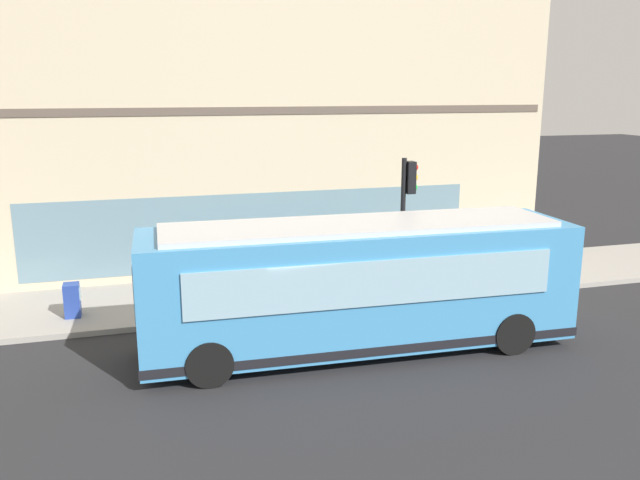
{
  "coord_description": "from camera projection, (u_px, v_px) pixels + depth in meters",
  "views": [
    {
      "loc": [
        -13.64,
        3.76,
        6.06
      ],
      "look_at": [
        1.82,
        -0.74,
        2.28
      ],
      "focal_mm": 36.5,
      "sensor_mm": 36.0,
      "label": 1
    }
  ],
  "objects": [
    {
      "name": "pedestrian_by_light_pole",
      "position": [
        398.0,
        257.0,
        19.54
      ],
      "size": [
        0.32,
        0.32,
        1.65
      ],
      "color": "#8C3F8C",
      "rests_on": "sidewalk_curb"
    },
    {
      "name": "fire_hydrant",
      "position": [
        423.0,
        258.0,
        21.67
      ],
      "size": [
        0.35,
        0.35,
        0.74
      ],
      "color": "yellow",
      "rests_on": "sidewalk_curb"
    },
    {
      "name": "sidewalk_curb",
      "position": [
        271.0,
        293.0,
        19.41
      ],
      "size": [
        3.94,
        40.0,
        0.15
      ],
      "primitive_type": "cube",
      "color": "#9E9991",
      "rests_on": "ground"
    },
    {
      "name": "pedestrian_near_building_entrance",
      "position": [
        184.0,
        274.0,
        17.77
      ],
      "size": [
        0.32,
        0.32,
        1.66
      ],
      "color": "#3359A5",
      "rests_on": "sidewalk_curb"
    },
    {
      "name": "city_bus_nearside",
      "position": [
        359.0,
        286.0,
        15.14
      ],
      "size": [
        2.89,
        10.12,
        3.07
      ],
      "color": "#3F8CC6",
      "rests_on": "ground"
    },
    {
      "name": "building_corner",
      "position": [
        237.0,
        122.0,
        23.31
      ],
      "size": [
        6.78,
        20.53,
        9.76
      ],
      "color": "beige",
      "rests_on": "ground"
    },
    {
      "name": "newspaper_vending_box",
      "position": [
        72.0,
        300.0,
        17.13
      ],
      "size": [
        0.44,
        0.42,
        0.9
      ],
      "color": "#263F99",
      "rests_on": "sidewalk_curb"
    },
    {
      "name": "traffic_light_near_corner",
      "position": [
        407.0,
        201.0,
        18.25
      ],
      "size": [
        0.32,
        0.49,
        4.02
      ],
      "color": "black",
      "rests_on": "sidewalk_curb"
    },
    {
      "name": "ground",
      "position": [
        311.0,
        354.0,
        15.16
      ],
      "size": [
        120.0,
        120.0,
        0.0
      ],
      "primitive_type": "plane",
      "color": "#262628"
    }
  ]
}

